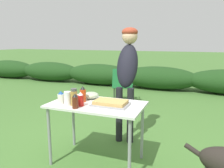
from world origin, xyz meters
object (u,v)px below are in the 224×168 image
at_px(folding_table, 97,110).
at_px(mixing_bowl, 91,95).
at_px(ketchup_bottle, 81,99).
at_px(bbq_sauce_bottle, 75,101).
at_px(hot_sauce_bottle, 83,94).
at_px(standing_person_in_red_jacket, 127,68).
at_px(paper_cup_stack, 68,98).
at_px(mayo_bottle, 61,98).
at_px(plate_stack, 75,97).
at_px(spice_jar, 74,97).
at_px(food_tray, 111,103).
at_px(camp_chair_green_behind_table, 123,83).

distance_m(folding_table, mixing_bowl, 0.28).
xyz_separation_m(ketchup_bottle, bbq_sauce_bottle, (-0.01, -0.10, 0.00)).
relative_size(hot_sauce_bottle, standing_person_in_red_jacket, 0.12).
height_order(paper_cup_stack, standing_person_in_red_jacket, standing_person_in_red_jacket).
bearing_deg(mayo_bottle, standing_person_in_red_jacket, 61.36).
height_order(folding_table, paper_cup_stack, paper_cup_stack).
relative_size(plate_stack, standing_person_in_red_jacket, 0.13).
distance_m(paper_cup_stack, ketchup_bottle, 0.16).
xyz_separation_m(hot_sauce_bottle, bbq_sauce_bottle, (0.05, -0.27, -0.01)).
bearing_deg(spice_jar, food_tray, 22.66).
height_order(food_tray, paper_cup_stack, paper_cup_stack).
bearing_deg(food_tray, standing_person_in_red_jacket, 93.37).
relative_size(plate_stack, camp_chair_green_behind_table, 0.25).
bearing_deg(standing_person_in_red_jacket, food_tray, -90.00).
bearing_deg(standing_person_in_red_jacket, hot_sauce_bottle, -116.77).
xyz_separation_m(food_tray, hot_sauce_bottle, (-0.37, 0.03, 0.06)).
relative_size(mixing_bowl, mayo_bottle, 1.30).
xyz_separation_m(plate_stack, mixing_bowl, (0.21, 0.06, 0.03)).
height_order(food_tray, ketchup_bottle, ketchup_bottle).
height_order(hot_sauce_bottle, spice_jar, spice_jar).
relative_size(plate_stack, bbq_sauce_bottle, 1.26).
bearing_deg(camp_chair_green_behind_table, food_tray, -88.42).
xyz_separation_m(food_tray, plate_stack, (-0.55, 0.14, -0.01)).
height_order(paper_cup_stack, hot_sauce_bottle, hot_sauce_bottle).
height_order(folding_table, mixing_bowl, mixing_bowl).
distance_m(folding_table, spice_jar, 0.31).
relative_size(hot_sauce_bottle, camp_chair_green_behind_table, 0.23).
xyz_separation_m(paper_cup_stack, bbq_sauce_bottle, (0.14, -0.07, -0.00)).
bearing_deg(mixing_bowl, paper_cup_stack, -107.69).
relative_size(ketchup_bottle, bbq_sauce_bottle, 0.98).
xyz_separation_m(folding_table, standing_person_in_red_jacket, (0.13, 0.77, 0.42)).
bearing_deg(plate_stack, paper_cup_stack, -72.91).
xyz_separation_m(paper_cup_stack, camp_chair_green_behind_table, (-0.26, 2.78, -0.35)).
xyz_separation_m(folding_table, ketchup_bottle, (-0.13, -0.15, 0.15)).
height_order(ketchup_bottle, bbq_sauce_bottle, bbq_sauce_bottle).
relative_size(food_tray, ketchup_bottle, 2.53).
bearing_deg(plate_stack, mixing_bowl, 15.07).
bearing_deg(folding_table, standing_person_in_red_jacket, 80.24).
bearing_deg(food_tray, camp_chair_green_behind_table, 105.36).
bearing_deg(bbq_sauce_bottle, mixing_bowl, 93.55).
height_order(ketchup_bottle, camp_chair_green_behind_table, ketchup_bottle).
relative_size(folding_table, camp_chair_green_behind_table, 1.32).
height_order(ketchup_bottle, standing_person_in_red_jacket, standing_person_in_red_jacket).
bearing_deg(bbq_sauce_bottle, hot_sauce_bottle, 101.00).
relative_size(mixing_bowl, standing_person_in_red_jacket, 0.12).
distance_m(ketchup_bottle, camp_chair_green_behind_table, 2.81).
relative_size(bbq_sauce_bottle, camp_chair_green_behind_table, 0.20).
relative_size(folding_table, ketchup_bottle, 6.82).
height_order(ketchup_bottle, hot_sauce_bottle, hot_sauce_bottle).
distance_m(mixing_bowl, ketchup_bottle, 0.34).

